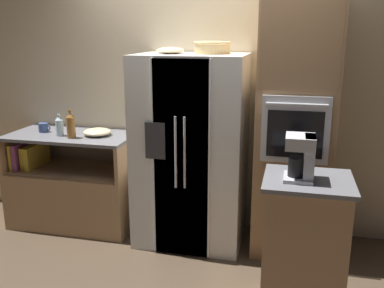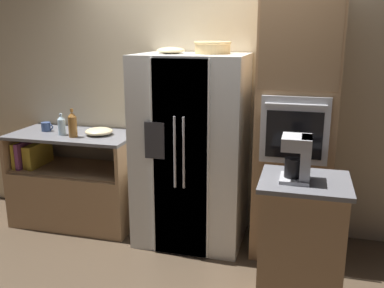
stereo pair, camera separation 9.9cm
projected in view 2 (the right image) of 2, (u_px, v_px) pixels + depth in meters
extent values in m
plane|color=#4C3D2D|center=(195.00, 242.00, 4.02)|extent=(20.00, 20.00, 0.00)
cube|color=beige|center=(208.00, 86.00, 4.12)|extent=(12.00, 0.06, 2.80)
cube|color=#A87F56|center=(78.00, 195.00, 4.39)|extent=(1.23, 0.65, 0.57)
cube|color=#A87F56|center=(76.00, 168.00, 4.31)|extent=(1.18, 0.60, 0.02)
cube|color=#A87F56|center=(23.00, 149.00, 4.42)|extent=(0.04, 0.65, 0.34)
cube|color=#A87F56|center=(130.00, 157.00, 4.12)|extent=(0.04, 0.65, 0.34)
cube|color=slate|center=(73.00, 135.00, 4.23)|extent=(1.23, 0.65, 0.03)
cube|color=gold|center=(26.00, 152.00, 4.38)|extent=(0.03, 0.43, 0.26)
cube|color=#934784|center=(30.00, 152.00, 4.37)|extent=(0.04, 0.43, 0.26)
cube|color=gold|center=(35.00, 154.00, 4.36)|extent=(0.06, 0.34, 0.23)
cube|color=gold|center=(40.00, 154.00, 4.35)|extent=(0.05, 0.39, 0.23)
cube|color=silver|center=(192.00, 150.00, 3.90)|extent=(0.96, 0.73, 1.73)
cube|color=silver|center=(179.00, 162.00, 3.55)|extent=(0.48, 0.02, 1.69)
cube|color=silver|center=(181.00, 162.00, 3.55)|extent=(0.48, 0.02, 1.69)
cylinder|color=#B2B2B7|center=(175.00, 153.00, 3.51)|extent=(0.02, 0.02, 0.60)
cylinder|color=#B2B2B7|center=(184.00, 153.00, 3.49)|extent=(0.02, 0.02, 0.60)
cube|color=#2D2D33|center=(154.00, 141.00, 3.55)|extent=(0.17, 0.01, 0.31)
cube|color=#A87F56|center=(295.00, 125.00, 3.64)|extent=(0.64, 0.66, 2.28)
cube|color=silver|center=(294.00, 131.00, 3.30)|extent=(0.52, 0.04, 0.53)
cube|color=black|center=(294.00, 135.00, 3.29)|extent=(0.43, 0.01, 0.37)
cylinder|color=#B2B2B7|center=(296.00, 105.00, 3.22)|extent=(0.46, 0.02, 0.02)
cube|color=#94704C|center=(300.00, 39.00, 3.14)|extent=(0.60, 0.01, 0.76)
cube|color=#A87F56|center=(300.00, 249.00, 2.93)|extent=(0.54, 0.50, 0.94)
cube|color=slate|center=(305.00, 182.00, 2.80)|extent=(0.58, 0.54, 0.03)
cylinder|color=tan|center=(213.00, 48.00, 3.67)|extent=(0.30, 0.30, 0.09)
torus|color=tan|center=(213.00, 43.00, 3.66)|extent=(0.32, 0.32, 0.02)
ellipsoid|color=beige|center=(171.00, 50.00, 3.70)|extent=(0.24, 0.24, 0.06)
cylinder|color=brown|center=(73.00, 127.00, 4.05)|extent=(0.08, 0.08, 0.20)
cone|color=brown|center=(72.00, 114.00, 4.02)|extent=(0.08, 0.08, 0.05)
cylinder|color=brown|center=(71.00, 110.00, 4.01)|extent=(0.03, 0.03, 0.03)
cylinder|color=silver|center=(62.00, 127.00, 4.14)|extent=(0.07, 0.07, 0.15)
cone|color=silver|center=(61.00, 117.00, 4.12)|extent=(0.07, 0.07, 0.04)
cylinder|color=silver|center=(61.00, 114.00, 4.11)|extent=(0.03, 0.03, 0.02)
cylinder|color=#384C7A|center=(46.00, 127.00, 4.31)|extent=(0.09, 0.09, 0.09)
torus|color=#384C7A|center=(50.00, 127.00, 4.30)|extent=(0.06, 0.01, 0.06)
ellipsoid|color=beige|center=(99.00, 131.00, 4.15)|extent=(0.27, 0.27, 0.07)
cube|color=#B2B2B7|center=(295.00, 179.00, 2.78)|extent=(0.19, 0.22, 0.02)
cylinder|color=black|center=(293.00, 168.00, 2.77)|extent=(0.11, 0.11, 0.12)
cube|color=#B2B2B7|center=(306.00, 159.00, 2.73)|extent=(0.07, 0.18, 0.30)
cube|color=#B2B2B7|center=(297.00, 143.00, 2.72)|extent=(0.19, 0.22, 0.08)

